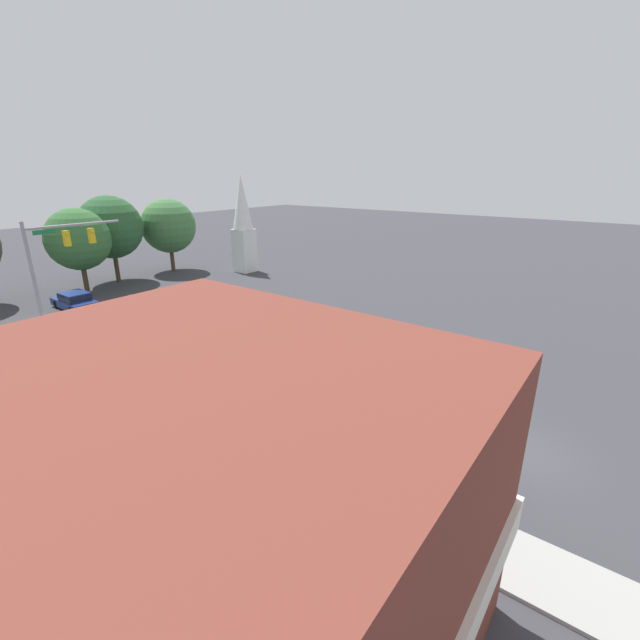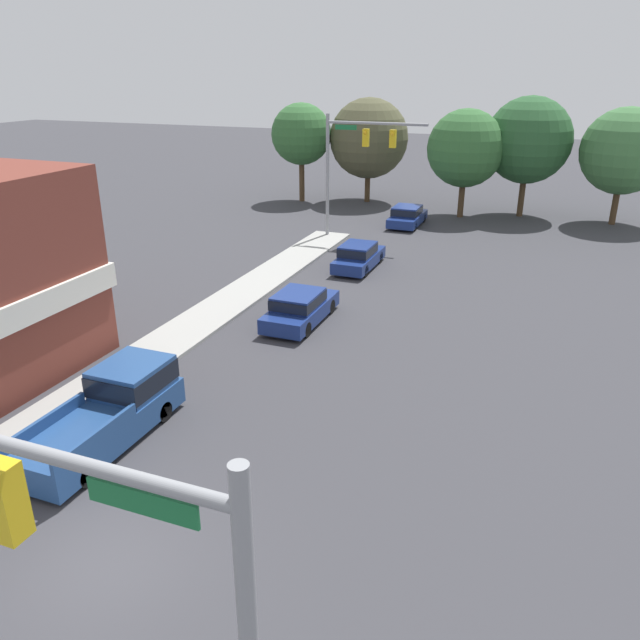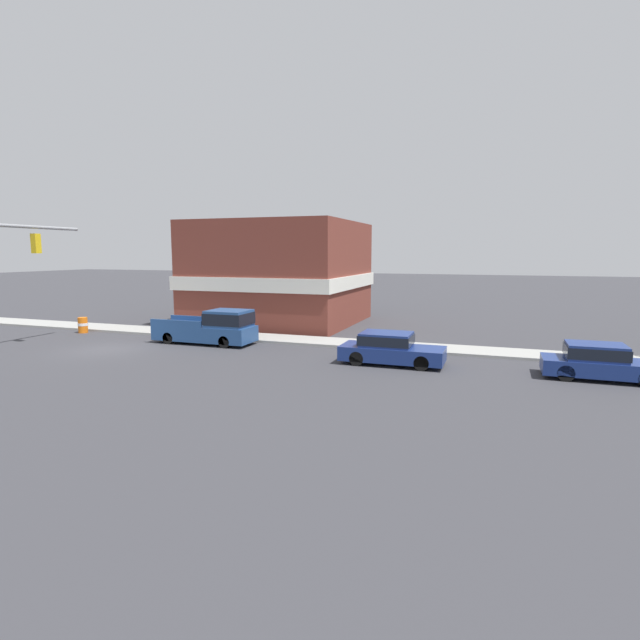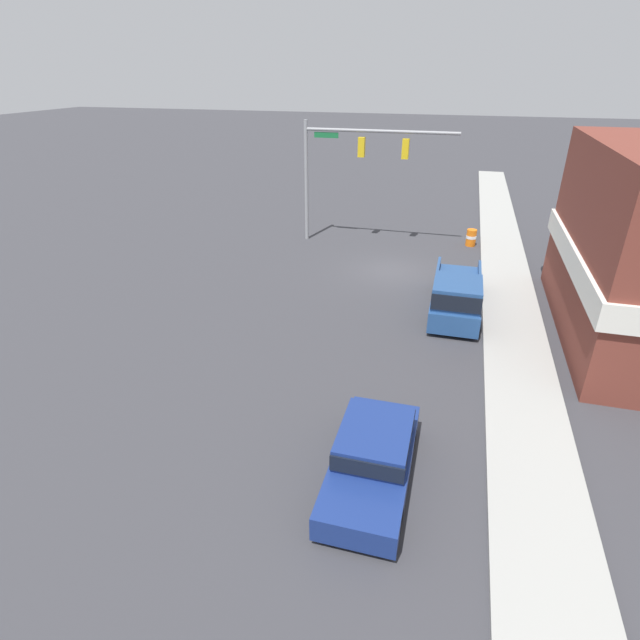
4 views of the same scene
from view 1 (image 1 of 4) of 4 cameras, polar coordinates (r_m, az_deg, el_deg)
name	(u,v)px [view 1 (image 1 of 4)]	position (r m, az deg, el deg)	size (l,w,h in m)	color
ground_plane	(520,451)	(19.92, 25.11, -15.53)	(200.00, 200.00, 0.00)	#38383D
sidewalk_curb	(475,541)	(15.43, 19.94, -25.97)	(2.40, 60.00, 0.14)	#9E9E99
far_signal_assembly	(59,252)	(34.48, -31.45, 7.73)	(6.44, 0.49, 7.79)	gray
car_lead	(238,358)	(24.79, -10.86, -4.96)	(1.91, 4.68, 1.46)	black
car_second_ahead	(150,328)	(31.21, -21.67, -0.94)	(1.79, 4.49, 1.44)	black
car_distant	(75,300)	(40.68, -29.91, 2.30)	(1.92, 4.47, 1.42)	black
pickup_truck_parked	(385,431)	(17.84, 8.62, -14.37)	(1.97, 5.75, 1.94)	black
corner_brick_building	(181,531)	(10.51, -18.09, -25.17)	(10.96, 11.20, 7.21)	brown
church_steeple	(243,222)	(49.11, -10.25, 12.73)	(2.24, 2.24, 10.57)	white
backdrop_tree_center	(78,239)	(44.90, -29.56, 9.33)	(5.55, 5.55, 7.78)	#4C3823
backdrop_tree_right_mid	(110,227)	(48.34, -26.16, 11.03)	(6.18, 6.18, 8.63)	#4C3823
backdrop_tree_right_far	(169,226)	(51.37, -19.54, 11.73)	(5.89, 5.89, 8.04)	#4C3823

